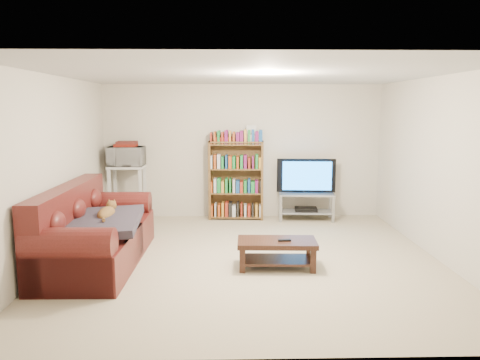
{
  "coord_description": "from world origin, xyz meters",
  "views": [
    {
      "loc": [
        -0.26,
        -5.96,
        1.99
      ],
      "look_at": [
        -0.1,
        0.4,
        1.0
      ],
      "focal_mm": 35.0,
      "sensor_mm": 36.0,
      "label": 1
    }
  ],
  "objects_px": {
    "sofa": "(91,237)",
    "bookshelf": "(236,179)",
    "tv_stand": "(306,202)",
    "coffee_table": "(277,249)"
  },
  "relations": [
    {
      "from": "sofa",
      "to": "bookshelf",
      "type": "relative_size",
      "value": 1.69
    },
    {
      "from": "tv_stand",
      "to": "bookshelf",
      "type": "xyz_separation_m",
      "value": [
        -1.25,
        0.12,
        0.39
      ]
    },
    {
      "from": "sofa",
      "to": "tv_stand",
      "type": "distance_m",
      "value": 3.89
    },
    {
      "from": "sofa",
      "to": "bookshelf",
      "type": "height_order",
      "value": "bookshelf"
    },
    {
      "from": "sofa",
      "to": "coffee_table",
      "type": "distance_m",
      "value": 2.38
    },
    {
      "from": "coffee_table",
      "to": "bookshelf",
      "type": "bearing_deg",
      "value": 102.36
    },
    {
      "from": "sofa",
      "to": "coffee_table",
      "type": "xyz_separation_m",
      "value": [
        2.37,
        -0.24,
        -0.1
      ]
    },
    {
      "from": "coffee_table",
      "to": "tv_stand",
      "type": "height_order",
      "value": "tv_stand"
    },
    {
      "from": "tv_stand",
      "to": "sofa",
      "type": "bearing_deg",
      "value": -139.69
    },
    {
      "from": "tv_stand",
      "to": "coffee_table",
      "type": "bearing_deg",
      "value": -102.8
    }
  ]
}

